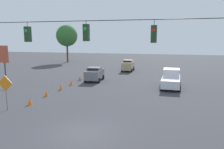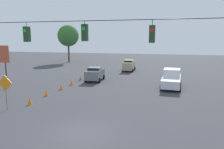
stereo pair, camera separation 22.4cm
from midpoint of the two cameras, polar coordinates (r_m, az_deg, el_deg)
name	(u,v)px [view 2 (the right image)]	position (r m, az deg, el deg)	size (l,w,h in m)	color
ground_plane	(81,133)	(13.84, -7.50, -14.97)	(140.00, 140.00, 0.00)	#3D3D42
overhead_signal_span	(85,56)	(13.47, -6.54, 4.83)	(23.97, 0.38, 7.44)	#4C473D
pickup_truck_white_oncoming_far	(171,79)	(26.60, 15.50, -1.15)	(2.45, 5.62, 2.12)	silver
sedan_tan_withflow_deep	(129,65)	(38.61, 4.60, 2.42)	(1.95, 3.97, 1.96)	tan
sedan_grey_withflow_far	(95,74)	(29.65, -4.26, 0.20)	(2.29, 3.93, 1.85)	slate
traffic_cone_nearest	(30,101)	(20.34, -20.41, -6.58)	(0.40, 0.40, 0.59)	orange
traffic_cone_second	(46,93)	(22.76, -16.50, -4.71)	(0.40, 0.40, 0.59)	orange
traffic_cone_third	(61,87)	(25.09, -12.94, -3.26)	(0.40, 0.40, 0.59)	orange
traffic_cone_fourth	(72,83)	(27.40, -10.30, -2.11)	(0.40, 0.40, 0.59)	orange
traffic_cone_fifth	(80,78)	(30.25, -8.09, -0.97)	(0.40, 0.40, 0.59)	orange
traffic_cone_farthest	(88,75)	(32.84, -6.14, -0.11)	(0.40, 0.40, 0.59)	orange
work_zone_sign	(5,86)	(19.19, -25.79, -2.67)	(1.27, 0.06, 2.84)	slate
tree_horizon_left	(68,36)	(53.80, -11.25, 9.89)	(5.06, 5.06, 8.87)	#4C3823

